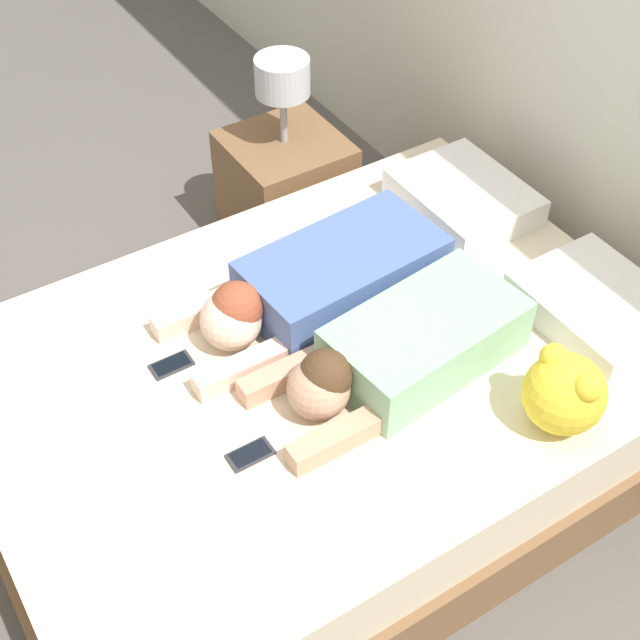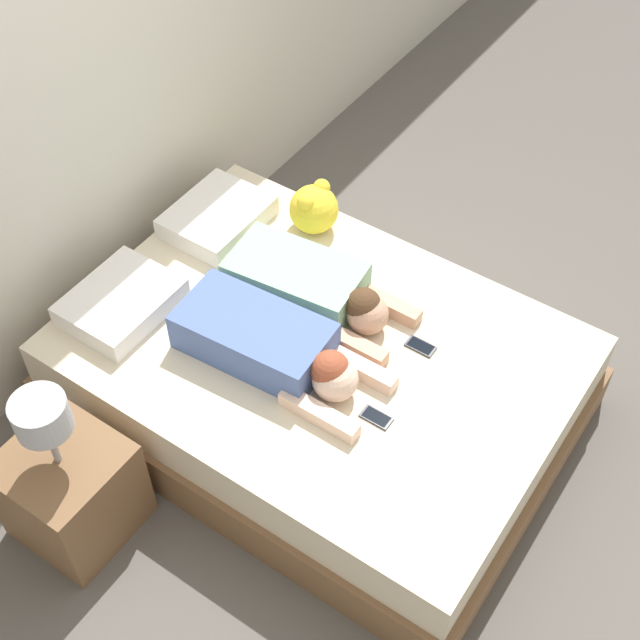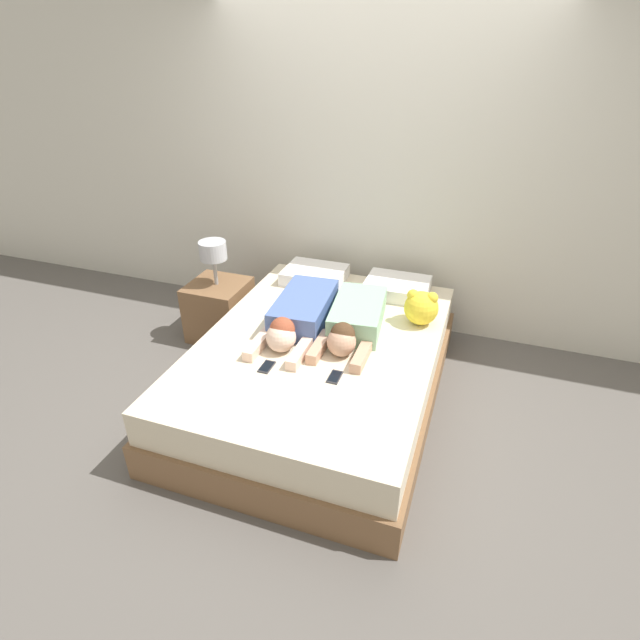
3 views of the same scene
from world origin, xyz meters
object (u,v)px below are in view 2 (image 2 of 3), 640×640
at_px(pillow_head_left, 121,302).
at_px(pillow_head_right, 217,217).
at_px(plush_toy, 314,208).
at_px(cell_phone_left, 376,417).
at_px(person_left, 275,347).
at_px(cell_phone_right, 421,346).
at_px(bed, 320,377).
at_px(nightstand, 70,487).
at_px(person_right, 315,288).

bearing_deg(pillow_head_left, pillow_head_right, 0.00).
xyz_separation_m(pillow_head_right, plush_toy, (0.25, -0.40, 0.07)).
bearing_deg(cell_phone_left, person_left, 88.92).
bearing_deg(person_left, cell_phone_right, -48.69).
bearing_deg(person_left, plush_toy, 23.46).
xyz_separation_m(bed, nightstand, (-1.08, 0.51, 0.04)).
height_order(pillow_head_left, cell_phone_left, pillow_head_left).
distance_m(bed, pillow_head_left, 0.96).
relative_size(bed, person_right, 2.49).
bearing_deg(nightstand, pillow_head_left, 24.60).
bearing_deg(pillow_head_right, cell_phone_left, -113.44).
bearing_deg(bed, person_left, 152.38).
bearing_deg(pillow_head_right, bed, -112.18).
bearing_deg(cell_phone_right, nightstand, 145.83).
bearing_deg(cell_phone_left, plush_toy, 47.12).
relative_size(pillow_head_left, pillow_head_right, 1.00).
xyz_separation_m(bed, plush_toy, (0.59, 0.44, 0.37)).
bearing_deg(plush_toy, cell_phone_right, -114.23).
height_order(pillow_head_right, cell_phone_left, pillow_head_right).
distance_m(pillow_head_left, cell_phone_right, 1.35).
bearing_deg(nightstand, cell_phone_left, -46.59).
bearing_deg(person_right, cell_phone_right, -85.81).
bearing_deg(person_left, person_right, 8.38).
relative_size(pillow_head_left, cell_phone_left, 3.75).
height_order(person_left, plush_toy, plush_toy).
distance_m(cell_phone_left, cell_phone_right, 0.43).
bearing_deg(pillow_head_left, plush_toy, -23.17).
relative_size(bed, cell_phone_left, 16.89).
relative_size(person_left, nightstand, 1.13).
distance_m(pillow_head_left, nightstand, 0.84).
xyz_separation_m(pillow_head_left, person_left, (0.15, -0.74, 0.04)).
bearing_deg(plush_toy, nightstand, 177.72).
xyz_separation_m(person_right, nightstand, (-1.26, 0.35, -0.29)).
xyz_separation_m(cell_phone_left, cell_phone_right, (0.43, 0.04, 0.00)).
xyz_separation_m(pillow_head_right, cell_phone_right, (-0.12, -1.22, -0.05)).
xyz_separation_m(bed, person_left, (-0.19, 0.10, 0.34)).
distance_m(person_left, cell_phone_left, 0.52).
height_order(bed, nightstand, nightstand).
bearing_deg(bed, pillow_head_right, 67.82).
relative_size(bed, person_left, 2.30).
distance_m(cell_phone_right, plush_toy, 0.90).
bearing_deg(pillow_head_left, person_left, -78.45).
relative_size(bed, cell_phone_right, 16.89).
distance_m(pillow_head_right, person_left, 0.92).
bearing_deg(cell_phone_left, bed, 64.09).
xyz_separation_m(bed, pillow_head_left, (-0.34, 0.84, 0.30)).
xyz_separation_m(bed, cell_phone_right, (0.23, -0.38, 0.25)).
relative_size(pillow_head_right, plush_toy, 1.94).
distance_m(person_right, nightstand, 1.34).
bearing_deg(nightstand, person_right, -15.57).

